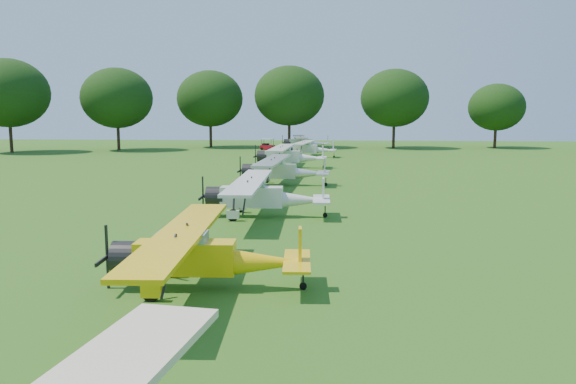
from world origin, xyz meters
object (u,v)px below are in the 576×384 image
aircraft_4 (281,169)px  aircraft_7 (305,142)px  golf_cart (267,146)px  aircraft_3 (261,193)px  aircraft_5 (288,155)px  aircraft_6 (308,148)px  aircraft_2 (201,252)px

aircraft_4 → aircraft_7: aircraft_7 is taller
aircraft_4 → golf_cart: aircraft_4 is taller
aircraft_3 → aircraft_5: 26.97m
aircraft_5 → aircraft_7: aircraft_5 is taller
aircraft_5 → aircraft_6: 13.88m
aircraft_2 → aircraft_4: aircraft_4 is taller
aircraft_5 → aircraft_2: bearing=-87.8°
aircraft_7 → aircraft_5: bearing=-97.9°
aircraft_6 → golf_cart: (-6.62, 13.20, -0.64)m
aircraft_6 → aircraft_7: 12.52m
golf_cart → aircraft_4: bearing=-67.2°
aircraft_3 → aircraft_7: 53.24m
aircraft_5 → golf_cart: 27.47m
aircraft_4 → aircraft_2: bearing=-88.5°
aircraft_7 → golf_cart: 5.72m
aircraft_3 → aircraft_6: size_ratio=1.05×
aircraft_6 → golf_cart: 14.79m
aircraft_2 → aircraft_5: (-0.01, 39.50, 0.14)m
aircraft_5 → aircraft_7: 26.28m
aircraft_5 → aircraft_7: (0.57, 26.27, -0.04)m
aircraft_4 → golf_cart: (-5.47, 40.73, -0.72)m
aircraft_6 → golf_cart: aircraft_6 is taller
aircraft_2 → aircraft_7: 65.77m
aircraft_5 → golf_cart: (-5.05, 27.00, -0.78)m
aircraft_5 → golf_cart: aircraft_5 is taller
aircraft_6 → aircraft_7: (-1.00, 12.48, 0.11)m
aircraft_7 → aircraft_2: bearing=-97.1°
aircraft_3 → aircraft_6: bearing=87.4°
aircraft_4 → aircraft_6: bearing=90.0°
aircraft_3 → golf_cart: aircraft_3 is taller
aircraft_2 → aircraft_6: size_ratio=1.00×
aircraft_2 → golf_cart: size_ratio=4.72×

